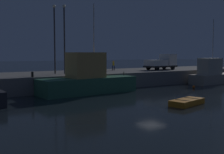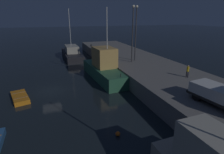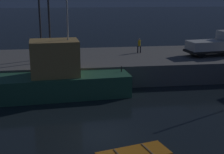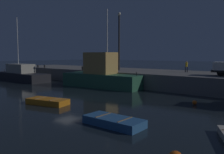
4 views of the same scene
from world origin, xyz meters
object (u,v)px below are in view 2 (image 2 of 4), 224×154
lamp_post_west (136,30)px  bollard_east (91,45)px  mooring_buoy_mid (118,134)px  dockworker (188,70)px  lamp_post_east (133,31)px  bollard_west (92,47)px  bollard_central (105,55)px  fishing_boat_white (72,53)px  dinghy_orange_near (20,97)px  fishing_boat_blue (105,68)px

lamp_post_west → bollard_east: bearing=-168.2°
mooring_buoy_mid → dockworker: size_ratio=0.25×
bollard_east → lamp_post_east: bearing=8.1°
bollard_west → bollard_central: 10.93m
fishing_boat_white → mooring_buoy_mid: 31.79m
bollard_west → bollard_east: bollard_west is taller
lamp_post_west → bollard_east: 19.18m
bollard_east → dinghy_orange_near: bearing=-31.1°
fishing_boat_white → bollard_west: 5.27m
mooring_buoy_mid → bollard_central: (-20.95, 5.42, 2.21)m
bollard_central → bollard_east: bollard_central is taller
mooring_buoy_mid → lamp_post_east: size_ratio=0.04×
bollard_central → fishing_boat_blue: bearing=-17.6°
bollard_west → dinghy_orange_near: bearing=-33.7°
dinghy_orange_near → dockworker: size_ratio=2.57×
fishing_boat_blue → dockworker: 12.41m
fishing_boat_white → dinghy_orange_near: bearing=-23.2°
mooring_buoy_mid → bollard_central: size_ratio=0.64×
fishing_boat_blue → bollard_west: fishing_boat_blue is taller
fishing_boat_blue → lamp_post_west: 8.58m
dockworker → bollard_central: 16.51m
lamp_post_east → dockworker: size_ratio=5.63×
bollard_west → mooring_buoy_mid: bearing=-9.8°
fishing_boat_white → bollard_east: (-2.90, 5.44, 1.24)m
lamp_post_east → dockworker: (9.86, 3.28, -4.37)m
dinghy_orange_near → dockworker: dockworker is taller
fishing_boat_white → fishing_boat_blue: bearing=10.3°
dockworker → bollard_east: bearing=-168.3°
dinghy_orange_near → bollard_west: bearing=146.3°
dinghy_orange_near → dockworker: bearing=76.8°
fishing_boat_white → lamp_post_west: lamp_post_west is taller
mooring_buoy_mid → bollard_east: bollard_east is taller
lamp_post_east → bollard_central: 7.96m
dockworker → bollard_east: 29.55m
fishing_boat_blue → lamp_post_west: lamp_post_west is taller
dinghy_orange_near → bollard_east: bollard_east is taller
dinghy_orange_near → fishing_boat_blue: bearing=109.3°
lamp_post_east → dockworker: 11.27m
lamp_post_east → mooring_buoy_mid: bearing=-28.7°
bollard_west → bollard_central: size_ratio=0.86×
fishing_boat_blue → dockworker: fishing_boat_blue is taller
mooring_buoy_mid → lamp_post_west: lamp_post_west is taller
dockworker → fishing_boat_blue: bearing=-137.4°
lamp_post_west → bollard_central: size_ratio=14.77×
lamp_post_west → lamp_post_east: lamp_post_west is taller
fishing_boat_white → dinghy_orange_near: size_ratio=3.08×
lamp_post_west → bollard_east: (-18.11, -3.77, -5.08)m
fishing_boat_blue → lamp_post_east: lamp_post_east is taller
dockworker → bollard_east: size_ratio=3.36×
mooring_buoy_mid → bollard_west: size_ratio=0.75×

